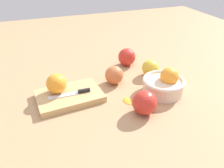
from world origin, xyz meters
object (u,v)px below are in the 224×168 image
Objects in this scene: cutting_board at (69,96)px; apple_front_left at (127,57)px; orange_on_board at (56,84)px; apple_front_left_3 at (150,68)px; bowl at (164,84)px; apple_front_left_2 at (114,75)px; knife at (75,93)px; apple_back_left at (145,103)px.

cutting_board is 0.37m from apple_front_left.
apple_front_left_3 is at bearing -174.81° from orange_on_board.
orange_on_board reaches higher than apple_front_left_3.
apple_front_left reaches higher than apple_front_left_3.
bowl is 2.13× the size of apple_front_left_2.
apple_front_left_3 is at bearing -177.08° from apple_front_left_2.
cutting_board is 3.19× the size of orange_on_board.
bowl is 0.20m from apple_front_left_2.
cutting_board is 0.03m from knife.
cutting_board is at bearing -37.43° from apple_back_left.
orange_on_board is at bearing -28.65° from knife.
apple_front_left_3 is (-0.02, -0.14, -0.00)m from bowl.
apple_front_left is at bearing -103.95° from apple_back_left.
apple_back_left is 0.27m from apple_front_left_3.
apple_front_left_2 is at bearing -40.23° from bowl.
apple_front_left_2 reaches higher than knife.
cutting_board is at bearing 14.48° from apple_front_left_2.
cutting_board is 2.85× the size of apple_front_left.
orange_on_board is 0.08m from knife.
apple_front_left is at bearing -154.17° from orange_on_board.
apple_front_left is (0.04, -0.28, 0.00)m from bowl.
cutting_board is 3.22× the size of apple_front_left_3.
apple_back_left is 1.14× the size of apple_front_left_3.
orange_on_board is at bearing -36.46° from apple_back_left.
apple_back_left is at bearing 96.79° from apple_front_left_2.
knife is (-0.02, 0.01, 0.02)m from cutting_board.
apple_front_left_3 is (-0.35, -0.07, 0.01)m from knife.
orange_on_board is 0.89× the size of apple_back_left.
apple_back_left is at bearing 141.48° from knife.
apple_front_left_3 is (-0.06, 0.13, -0.00)m from apple_front_left.
apple_front_left is (-0.29, -0.20, 0.01)m from knife.
orange_on_board is at bearing 5.19° from apple_front_left_3.
apple_front_left reaches higher than knife.
apple_front_left is at bearing -129.39° from apple_front_left_2.
orange_on_board is 0.48× the size of knife.
orange_on_board is at bearing 25.83° from apple_front_left.
knife is 2.02× the size of apple_front_left_2.
cutting_board is at bearing 149.63° from orange_on_board.
bowl is 0.28m from apple_front_left.
bowl reaches higher than apple_front_left_2.
bowl is 1.97× the size of apple_front_left.
apple_front_left reaches higher than apple_front_left_2.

